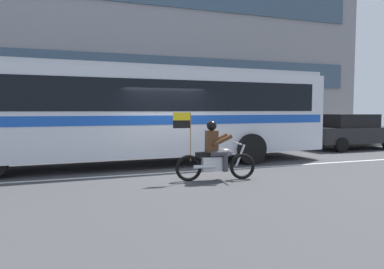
# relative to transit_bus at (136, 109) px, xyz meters

# --- Properties ---
(ground_plane) EXTENTS (60.00, 60.00, 0.00)m
(ground_plane) POSITION_rel_transit_bus_xyz_m (0.74, -1.19, -1.88)
(ground_plane) COLOR #3D3D3F
(sidewalk_curb) EXTENTS (28.00, 3.80, 0.15)m
(sidewalk_curb) POSITION_rel_transit_bus_xyz_m (0.74, 3.91, -1.81)
(sidewalk_curb) COLOR gray
(sidewalk_curb) RESTS_ON ground_plane
(lane_center_stripe) EXTENTS (26.60, 0.14, 0.01)m
(lane_center_stripe) POSITION_rel_transit_bus_xyz_m (0.74, -1.79, -1.88)
(lane_center_stripe) COLOR silver
(lane_center_stripe) RESTS_ON ground_plane
(office_building_facade) EXTENTS (28.00, 0.89, 11.03)m
(office_building_facade) POSITION_rel_transit_bus_xyz_m (0.74, 6.19, 3.64)
(office_building_facade) COLOR gray
(office_building_facade) RESTS_ON ground_plane
(transit_bus) EXTENTS (13.47, 3.08, 3.22)m
(transit_bus) POSITION_rel_transit_bus_xyz_m (0.00, 0.00, 0.00)
(transit_bus) COLOR silver
(transit_bus) RESTS_ON ground_plane
(motorcycle_with_rider) EXTENTS (2.18, 0.68, 1.78)m
(motorcycle_with_rider) POSITION_rel_transit_bus_xyz_m (1.47, -3.26, -1.22)
(motorcycle_with_rider) COLOR black
(motorcycle_with_rider) RESTS_ON ground_plane
(parked_hatchback_downstreet) EXTENTS (4.43, 1.88, 1.64)m
(parked_hatchback_downstreet) POSITION_rel_transit_bus_xyz_m (10.37, 1.39, -1.03)
(parked_hatchback_downstreet) COLOR black
(parked_hatchback_downstreet) RESTS_ON ground_plane
(fire_hydrant) EXTENTS (0.22, 0.30, 0.75)m
(fire_hydrant) POSITION_rel_transit_bus_xyz_m (2.81, 3.08, -1.37)
(fire_hydrant) COLOR gold
(fire_hydrant) RESTS_ON sidewalk_curb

